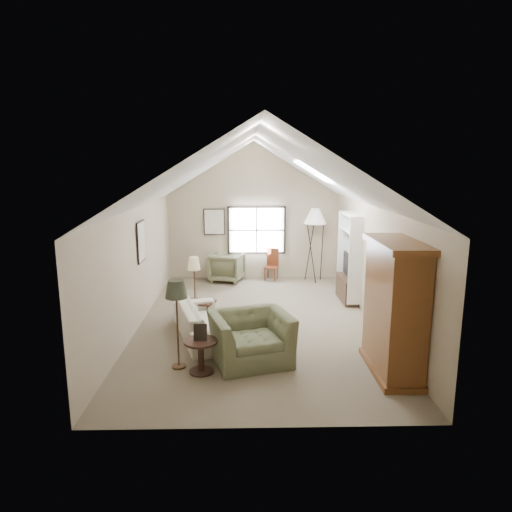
{
  "coord_description": "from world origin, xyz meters",
  "views": [
    {
      "loc": [
        -0.22,
        -9.4,
        3.41
      ],
      "look_at": [
        0.0,
        0.4,
        1.4
      ],
      "focal_mm": 32.0,
      "sensor_mm": 36.0,
      "label": 1
    }
  ],
  "objects_px": {
    "sofa": "(204,321)",
    "armchair_near": "(251,338)",
    "armchair_far": "(227,267)",
    "side_table": "(201,356)",
    "coffee_table": "(197,310)",
    "side_chair": "(271,265)",
    "armoire": "(395,308)"
  },
  "relations": [
    {
      "from": "armchair_near",
      "to": "coffee_table",
      "type": "height_order",
      "value": "armchair_near"
    },
    {
      "from": "armoire",
      "to": "armchair_far",
      "type": "distance_m",
      "value": 6.72
    },
    {
      "from": "sofa",
      "to": "side_chair",
      "type": "height_order",
      "value": "side_chair"
    },
    {
      "from": "sofa",
      "to": "side_table",
      "type": "xyz_separation_m",
      "value": [
        0.1,
        -1.6,
        -0.05
      ]
    },
    {
      "from": "sofa",
      "to": "armchair_far",
      "type": "relative_size",
      "value": 2.47
    },
    {
      "from": "armchair_far",
      "to": "side_table",
      "type": "height_order",
      "value": "armchair_far"
    },
    {
      "from": "armoire",
      "to": "side_chair",
      "type": "distance_m",
      "value": 6.35
    },
    {
      "from": "armoire",
      "to": "side_chair",
      "type": "bearing_deg",
      "value": 105.16
    },
    {
      "from": "sofa",
      "to": "armchair_near",
      "type": "distance_m",
      "value": 1.51
    },
    {
      "from": "coffee_table",
      "to": "side_table",
      "type": "xyz_separation_m",
      "value": [
        0.35,
        -2.68,
        0.08
      ]
    },
    {
      "from": "sofa",
      "to": "armchair_far",
      "type": "distance_m",
      "value": 4.37
    },
    {
      "from": "armoire",
      "to": "armchair_near",
      "type": "distance_m",
      "value": 2.46
    },
    {
      "from": "armoire",
      "to": "side_table",
      "type": "xyz_separation_m",
      "value": [
        -3.15,
        0.04,
        -0.82
      ]
    },
    {
      "from": "armoire",
      "to": "armchair_near",
      "type": "xyz_separation_m",
      "value": [
        -2.33,
        0.45,
        -0.67
      ]
    },
    {
      "from": "armchair_near",
      "to": "side_chair",
      "type": "relative_size",
      "value": 1.43
    },
    {
      "from": "armchair_near",
      "to": "side_chair",
      "type": "xyz_separation_m",
      "value": [
        0.67,
        5.65,
        0.03
      ]
    },
    {
      "from": "sofa",
      "to": "coffee_table",
      "type": "height_order",
      "value": "sofa"
    },
    {
      "from": "armchair_near",
      "to": "coffee_table",
      "type": "relative_size",
      "value": 1.68
    },
    {
      "from": "sofa",
      "to": "coffee_table",
      "type": "relative_size",
      "value": 2.84
    },
    {
      "from": "sofa",
      "to": "side_chair",
      "type": "distance_m",
      "value": 4.74
    },
    {
      "from": "coffee_table",
      "to": "side_chair",
      "type": "relative_size",
      "value": 0.85
    },
    {
      "from": "sofa",
      "to": "armchair_far",
      "type": "bearing_deg",
      "value": -20.76
    },
    {
      "from": "armchair_far",
      "to": "side_table",
      "type": "bearing_deg",
      "value": 103.54
    },
    {
      "from": "armoire",
      "to": "armchair_near",
      "type": "height_order",
      "value": "armoire"
    },
    {
      "from": "sofa",
      "to": "coffee_table",
      "type": "bearing_deg",
      "value": -3.67
    },
    {
      "from": "sofa",
      "to": "armchair_near",
      "type": "xyz_separation_m",
      "value": [
        0.93,
        -1.19,
        0.1
      ]
    },
    {
      "from": "armchair_far",
      "to": "coffee_table",
      "type": "relative_size",
      "value": 1.15
    },
    {
      "from": "armoire",
      "to": "coffee_table",
      "type": "relative_size",
      "value": 2.8
    },
    {
      "from": "armchair_far",
      "to": "coffee_table",
      "type": "xyz_separation_m",
      "value": [
        -0.55,
        -3.27,
        -0.21
      ]
    },
    {
      "from": "armoire",
      "to": "armchair_far",
      "type": "bearing_deg",
      "value": 116.22
    },
    {
      "from": "armchair_far",
      "to": "side_chair",
      "type": "relative_size",
      "value": 0.98
    },
    {
      "from": "armoire",
      "to": "armchair_far",
      "type": "relative_size",
      "value": 2.44
    }
  ]
}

